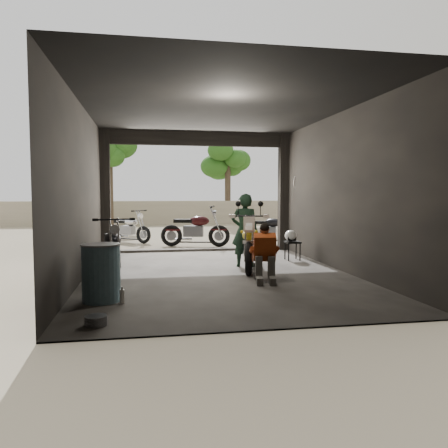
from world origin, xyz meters
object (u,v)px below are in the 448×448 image
object	(u,v)px
left_bike	(112,246)
oil_drum	(101,274)
rider	(245,231)
mechanic	(265,255)
main_bike	(250,241)
sign_post	(307,196)
outside_bike_a	(128,226)
helmet	(291,236)
outside_bike_b	(195,226)
outside_bike_c	(270,227)
stool	(293,244)

from	to	relation	value
left_bike	oil_drum	world-z (taller)	left_bike
left_bike	rider	distance (m)	2.75
mechanic	oil_drum	world-z (taller)	mechanic
main_bike	sign_post	size ratio (longest dim) A/B	0.79
outside_bike_a	sign_post	world-z (taller)	sign_post
main_bike	oil_drum	bearing A→B (deg)	-125.10
helmet	outside_bike_b	bearing A→B (deg)	132.13
outside_bike_b	oil_drum	size ratio (longest dim) A/B	2.12
outside_bike_c	mechanic	size ratio (longest dim) A/B	1.55
outside_bike_c	stool	bearing A→B (deg)	-164.06
stool	helmet	size ratio (longest dim) A/B	1.60
left_bike	stool	xyz separation A→B (m)	(4.00, 1.15, -0.18)
left_bike	mechanic	xyz separation A→B (m)	(2.68, -1.22, -0.06)
main_bike	stool	size ratio (longest dim) A/B	3.86
main_bike	stool	bearing A→B (deg)	53.62
outside_bike_c	rider	size ratio (longest dim) A/B	1.00
rider	sign_post	bearing A→B (deg)	-129.33
main_bike	stool	world-z (taller)	main_bike
main_bike	outside_bike_c	size ratio (longest dim) A/B	1.13
helmet	rider	bearing A→B (deg)	-140.51
outside_bike_a	outside_bike_c	distance (m)	4.51
stool	sign_post	size ratio (longest dim) A/B	0.20
rider	oil_drum	distance (m)	3.76
outside_bike_b	helmet	xyz separation A→B (m)	(1.90, -3.11, -0.02)
stool	main_bike	bearing A→B (deg)	-141.63
outside_bike_a	outside_bike_b	distance (m)	2.47
rider	sign_post	distance (m)	3.01
outside_bike_b	stool	distance (m)	3.69
oil_drum	rider	bearing A→B (deg)	43.88
rider	helmet	size ratio (longest dim) A/B	5.46
outside_bike_b	helmet	world-z (taller)	outside_bike_b
mechanic	stool	bearing A→B (deg)	71.73
stool	oil_drum	world-z (taller)	oil_drum
mechanic	left_bike	bearing A→B (deg)	166.28
oil_drum	helmet	bearing A→B (deg)	39.71
left_bike	oil_drum	distance (m)	2.12
stool	helmet	xyz separation A→B (m)	(-0.04, 0.02, 0.20)
main_bike	mechanic	size ratio (longest dim) A/B	1.75
left_bike	outside_bike_b	world-z (taller)	outside_bike_b
left_bike	rider	size ratio (longest dim) A/B	1.07
sign_post	rider	bearing A→B (deg)	-139.01
left_bike	outside_bike_a	size ratio (longest dim) A/B	1.07
outside_bike_b	oil_drum	bearing A→B (deg)	175.59
sign_post	stool	bearing A→B (deg)	-124.30
outside_bike_a	rider	bearing A→B (deg)	-113.54
rider	stool	distance (m)	1.52
oil_drum	outside_bike_a	bearing A→B (deg)	89.47
outside_bike_c	mechanic	world-z (taller)	outside_bike_c
outside_bike_c	sign_post	size ratio (longest dim) A/B	0.70
outside_bike_b	sign_post	size ratio (longest dim) A/B	0.80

